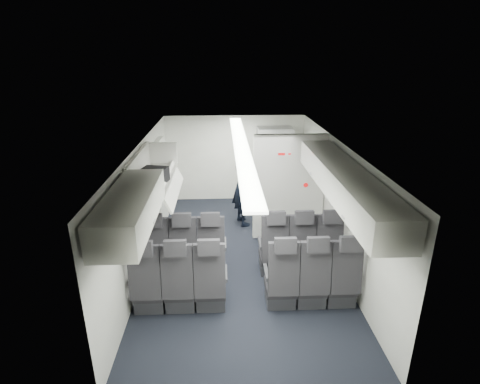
{
  "coord_description": "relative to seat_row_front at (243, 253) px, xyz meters",
  "views": [
    {
      "loc": [
        -0.32,
        -6.08,
        3.58
      ],
      "look_at": [
        0.0,
        0.4,
        1.15
      ],
      "focal_mm": 28.0,
      "sensor_mm": 36.0,
      "label": 1
    }
  ],
  "objects": [
    {
      "name": "boarding_door",
      "position": [
        -1.64,
        2.09,
        0.55
      ],
      "size": [
        0.12,
        1.27,
        1.86
      ],
      "color": "silver",
      "rests_on": "cabin_shell"
    },
    {
      "name": "papers",
      "position": [
        0.3,
        1.99,
        0.59
      ],
      "size": [
        0.2,
        0.1,
        0.15
      ],
      "primitive_type": "cube",
      "rotation": [
        0.0,
        0.0,
        0.41
      ],
      "color": "white",
      "rests_on": "flight_attendant"
    },
    {
      "name": "galley_unit",
      "position": [
        0.95,
        3.25,
        0.55
      ],
      "size": [
        0.85,
        0.52,
        1.9
      ],
      "color": "#939399",
      "rests_on": "cabin_shell"
    },
    {
      "name": "seat_row_mid",
      "position": [
        0.0,
        -0.9,
        0.0
      ],
      "size": [
        3.33,
        0.56,
        1.24
      ],
      "color": "black",
      "rests_on": "cabin_shell"
    },
    {
      "name": "flight_attendant",
      "position": [
        0.11,
        2.04,
        0.49
      ],
      "size": [
        0.61,
        0.75,
        1.78
      ],
      "primitive_type": "imported",
      "rotation": [
        0.0,
        0.0,
        1.89
      ],
      "color": "black",
      "rests_on": "ground"
    },
    {
      "name": "overhead_bin_right_front",
      "position": [
        1.4,
        0.28,
        1.46
      ],
      "size": [
        0.53,
        1.7,
        0.4
      ],
      "color": "silver",
      "rests_on": "cabin_shell"
    },
    {
      "name": "seat_row_front",
      "position": [
        0.0,
        0.0,
        0.0
      ],
      "size": [
        3.33,
        0.56,
        1.24
      ],
      "color": "black",
      "rests_on": "cabin_shell"
    },
    {
      "name": "overhead_bin_left_rear",
      "position": [
        -1.4,
        -1.47,
        1.46
      ],
      "size": [
        0.53,
        1.8,
        0.4
      ],
      "color": "silver",
      "rests_on": "cabin_shell"
    },
    {
      "name": "carry_on_bag",
      "position": [
        -1.37,
        0.06,
        1.39
      ],
      "size": [
        0.43,
        0.35,
        0.23
      ],
      "primitive_type": "cube",
      "rotation": [
        0.0,
        0.0,
        -0.24
      ],
      "color": "black",
      "rests_on": "overhead_bin_left_front_open"
    },
    {
      "name": "cabin_shell",
      "position": [
        0.0,
        0.53,
        0.72
      ],
      "size": [
        3.41,
        6.01,
        2.16
      ],
      "color": "black",
      "rests_on": "ground"
    },
    {
      "name": "overhead_bin_left_front_open",
      "position": [
        -1.44,
        0.28,
        1.33
      ],
      "size": [
        0.64,
        1.7,
        0.72
      ],
      "color": "#9E9E93",
      "rests_on": "cabin_shell"
    },
    {
      "name": "bulkhead_partition",
      "position": [
        0.98,
        1.33,
        0.67
      ],
      "size": [
        1.4,
        0.15,
        2.13
      ],
      "color": "white",
      "rests_on": "cabin_shell"
    },
    {
      "name": "overhead_bin_right_rear",
      "position": [
        1.4,
        -1.47,
        1.46
      ],
      "size": [
        0.53,
        1.8,
        0.4
      ],
      "color": "silver",
      "rests_on": "cabin_shell"
    }
  ]
}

